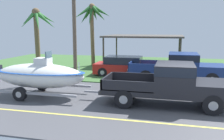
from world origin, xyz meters
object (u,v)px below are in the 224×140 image
at_px(pickup_truck_towing, 174,82).
at_px(palm_tree_far_left, 37,25).
at_px(carport_awning, 144,37).
at_px(boat_on_trailer, 39,75).
at_px(palm_tree_near_right, 92,18).
at_px(parked_sedan_near, 126,66).
at_px(utility_pole, 74,14).
at_px(parked_pickup_background, 182,66).

relative_size(pickup_truck_towing, palm_tree_far_left, 1.12).
bearing_deg(pickup_truck_towing, carport_awning, 102.85).
distance_m(boat_on_trailer, palm_tree_near_right, 10.29).
bearing_deg(carport_awning, palm_tree_near_right, -156.77).
bearing_deg(boat_on_trailer, pickup_truck_towing, 0.00).
xyz_separation_m(parked_sedan_near, utility_pole, (-2.96, -1.96, 3.55)).
xyz_separation_m(carport_awning, utility_pole, (-3.59, -7.42, 1.67)).
distance_m(parked_pickup_background, carport_awning, 7.37).
bearing_deg(boat_on_trailer, utility_pole, 87.11).
distance_m(pickup_truck_towing, carport_awning, 11.99).
bearing_deg(pickup_truck_towing, parked_pickup_background, 84.19).
height_order(boat_on_trailer, palm_tree_near_right, palm_tree_near_right).
xyz_separation_m(carport_awning, palm_tree_near_right, (-4.23, -1.81, 1.64)).
bearing_deg(boat_on_trailer, carport_awning, 71.84).
bearing_deg(boat_on_trailer, palm_tree_near_right, 92.48).
height_order(palm_tree_near_right, utility_pole, utility_pole).
height_order(parked_pickup_background, carport_awning, carport_awning).
height_order(parked_pickup_background, palm_tree_far_left, palm_tree_far_left).
relative_size(palm_tree_near_right, palm_tree_far_left, 1.08).
relative_size(parked_pickup_background, palm_tree_near_right, 1.12).
relative_size(parked_sedan_near, palm_tree_far_left, 0.89).
height_order(boat_on_trailer, carport_awning, carport_awning).
relative_size(parked_pickup_background, carport_awning, 0.90).
bearing_deg(utility_pole, carport_awning, 64.17).
height_order(boat_on_trailer, palm_tree_far_left, palm_tree_far_left).
height_order(palm_tree_near_right, palm_tree_far_left, palm_tree_near_right).
relative_size(palm_tree_far_left, utility_pole, 0.61).
relative_size(parked_pickup_background, utility_pole, 0.74).
height_order(pickup_truck_towing, boat_on_trailer, boat_on_trailer).
bearing_deg(carport_awning, palm_tree_far_left, -158.97).
bearing_deg(parked_pickup_background, palm_tree_near_right, 147.79).
bearing_deg(parked_sedan_near, parked_pickup_background, -14.90).
bearing_deg(carport_awning, parked_pickup_background, -63.92).
height_order(pickup_truck_towing, carport_awning, carport_awning).
distance_m(pickup_truck_towing, parked_sedan_near, 6.96).
xyz_separation_m(parked_pickup_background, parked_sedan_near, (-3.79, 1.01, -0.34)).
xyz_separation_m(pickup_truck_towing, parked_sedan_near, (-3.27, 6.13, -0.36)).
xyz_separation_m(parked_pickup_background, carport_awning, (-3.17, 6.47, 1.54)).
height_order(carport_awning, palm_tree_far_left, palm_tree_far_left).
bearing_deg(utility_pole, palm_tree_near_right, 96.45).
distance_m(boat_on_trailer, parked_pickup_background, 8.65).
bearing_deg(utility_pole, palm_tree_far_left, 140.63).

